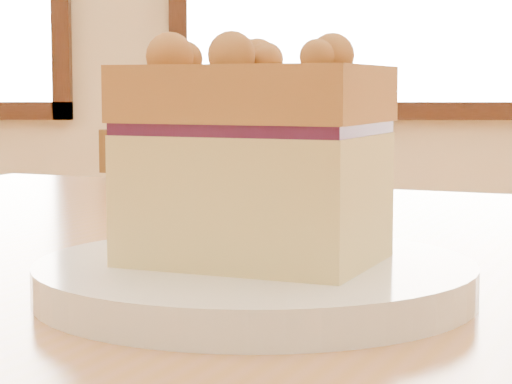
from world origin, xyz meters
TOP-DOWN VIEW (x-y plane):
  - plate at (-0.13, 0.06)m, footprint 0.24×0.24m
  - cake_slice at (-0.13, 0.06)m, footprint 0.16×0.14m

SIDE VIEW (x-z plane):
  - plate at x=-0.13m, z-range 0.75..0.77m
  - cake_slice at x=-0.13m, z-range 0.77..0.89m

